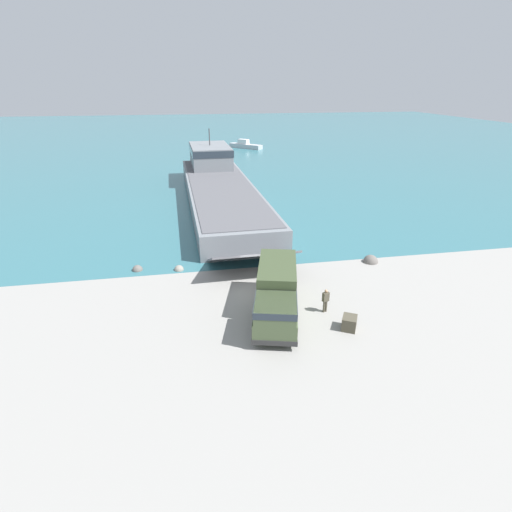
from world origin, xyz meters
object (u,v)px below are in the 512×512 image
(soldier_on_ramp, at_px, (326,299))
(moored_boat_a, at_px, (245,145))
(landing_craft, at_px, (218,183))
(military_truck, at_px, (277,293))
(cargo_crate, at_px, (349,323))

(soldier_on_ramp, height_order, moored_boat_a, moored_boat_a)
(landing_craft, relative_size, soldier_on_ramp, 24.62)
(landing_craft, height_order, soldier_on_ramp, landing_craft)
(military_truck, relative_size, soldier_on_ramp, 5.05)
(cargo_crate, bearing_deg, soldier_on_ramp, 109.90)
(soldier_on_ramp, xyz_separation_m, cargo_crate, (0.79, -2.19, -0.53))
(landing_craft, xyz_separation_m, moored_boat_a, (10.29, 42.71, -1.27))
(landing_craft, bearing_deg, soldier_on_ramp, -83.47)
(moored_boat_a, bearing_deg, military_truck, 36.91)
(soldier_on_ramp, relative_size, moored_boat_a, 0.23)
(military_truck, xyz_separation_m, soldier_on_ramp, (3.24, -0.33, -0.62))
(military_truck, bearing_deg, cargo_crate, 72.39)
(landing_craft, height_order, moored_boat_a, landing_craft)
(landing_craft, relative_size, cargo_crate, 40.26)
(military_truck, relative_size, moored_boat_a, 1.15)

